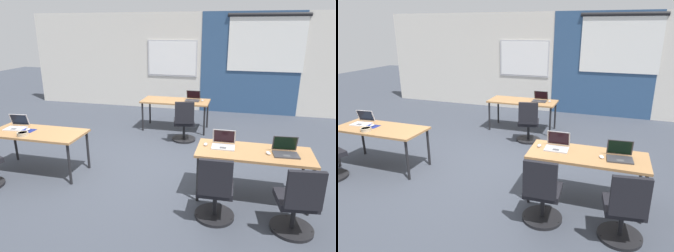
# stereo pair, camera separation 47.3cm
# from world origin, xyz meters

# --- Properties ---
(ground_plane) EXTENTS (24.00, 24.00, 0.00)m
(ground_plane) POSITION_xyz_m (0.00, 0.00, 0.00)
(ground_plane) COLOR #383D47
(back_wall_assembly) EXTENTS (10.00, 0.27, 2.80)m
(back_wall_assembly) POSITION_xyz_m (0.05, 4.20, 1.41)
(back_wall_assembly) COLOR silver
(back_wall_assembly) RESTS_ON ground
(desk_near_left) EXTENTS (1.60, 0.70, 0.72)m
(desk_near_left) POSITION_xyz_m (-1.75, -0.60, 0.66)
(desk_near_left) COLOR #A37547
(desk_near_left) RESTS_ON ground
(desk_near_right) EXTENTS (1.60, 0.70, 0.72)m
(desk_near_right) POSITION_xyz_m (1.75, -0.60, 0.66)
(desk_near_right) COLOR #A37547
(desk_near_right) RESTS_ON ground
(desk_far_center) EXTENTS (1.60, 0.70, 0.72)m
(desk_far_center) POSITION_xyz_m (0.00, 2.20, 0.66)
(desk_far_center) COLOR #A37547
(desk_far_center) RESTS_ON ground
(laptop_near_left_end) EXTENTS (0.36, 0.33, 0.23)m
(laptop_near_left_end) POSITION_xyz_m (-2.21, -0.51, 0.77)
(laptop_near_left_end) COLOR silver
(laptop_near_left_end) RESTS_ON desk_near_left
(mousepad_near_left_end) EXTENTS (0.22, 0.19, 0.00)m
(mousepad_near_left_end) POSITION_xyz_m (-1.93, -0.59, 0.72)
(mousepad_near_left_end) COLOR navy
(mousepad_near_left_end) RESTS_ON desk_near_left
(mouse_near_left_end) EXTENTS (0.06, 0.10, 0.03)m
(mouse_near_left_end) POSITION_xyz_m (-1.93, -0.59, 0.74)
(mouse_near_left_end) COLOR #B2B2B7
(mouse_near_left_end) RESTS_ON mousepad_near_left_end
(laptop_far_right) EXTENTS (0.33, 0.31, 0.22)m
(laptop_far_right) POSITION_xyz_m (0.40, 2.29, 0.77)
(laptop_far_right) COLOR #333338
(laptop_far_right) RESTS_ON desk_far_center
(mouse_far_right) EXTENTS (0.07, 0.11, 0.03)m
(mouse_far_right) POSITION_xyz_m (0.63, 2.27, 0.74)
(mouse_far_right) COLOR #B2B2B7
(mouse_far_right) RESTS_ON desk_far_center
(chair_far_right) EXTENTS (0.52, 0.58, 0.92)m
(chair_far_right) POSITION_xyz_m (0.36, 1.43, 0.38)
(chair_far_right) COLOR black
(chair_far_right) RESTS_ON ground
(laptop_near_right_end) EXTENTS (0.35, 0.31, 0.23)m
(laptop_near_right_end) POSITION_xyz_m (2.17, -0.60, 0.77)
(laptop_near_right_end) COLOR #333338
(laptop_near_right_end) RESTS_ON desk_near_right
(mouse_near_right_end) EXTENTS (0.08, 0.11, 0.03)m
(mouse_near_right_end) POSITION_xyz_m (1.94, -0.65, 0.74)
(mouse_near_right_end) COLOR silver
(mouse_near_right_end) RESTS_ON desk_near_right
(chair_near_right_end) EXTENTS (0.52, 0.56, 0.92)m
(chair_near_right_end) POSITION_xyz_m (2.25, -1.35, 0.38)
(chair_near_right_end) COLOR black
(chair_near_right_end) RESTS_ON ground
(laptop_near_right_inner) EXTENTS (0.33, 0.28, 0.23)m
(laptop_near_right_inner) POSITION_xyz_m (1.32, -0.52, 0.77)
(laptop_near_right_inner) COLOR #B7B7BC
(laptop_near_right_inner) RESTS_ON desk_near_right
(mouse_near_right_inner) EXTENTS (0.06, 0.10, 0.03)m
(mouse_near_right_inner) POSITION_xyz_m (1.06, -0.53, 0.74)
(mouse_near_right_inner) COLOR #B2B2B7
(mouse_near_right_inner) RESTS_ON desk_near_right
(chair_near_right_inner) EXTENTS (0.52, 0.55, 0.92)m
(chair_near_right_inner) POSITION_xyz_m (1.29, -1.30, 0.38)
(chair_near_right_inner) COLOR black
(chair_near_right_inner) RESTS_ON ground
(snack_bowl) EXTENTS (0.18, 0.18, 0.06)m
(snack_bowl) POSITION_xyz_m (-1.84, -0.83, 0.76)
(snack_bowl) COLOR tan
(snack_bowl) RESTS_ON desk_near_left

